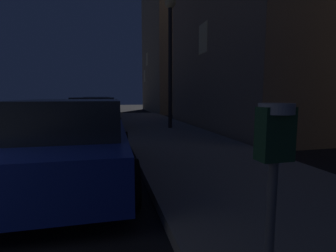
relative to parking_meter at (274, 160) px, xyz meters
The scene contains 6 objects.
parking_meter is the anchor object (origin of this frame).
car_blue 3.62m from the parking_meter, 113.94° to the left, with size 2.03×4.24×1.43m.
car_white 9.94m from the parking_meter, 98.44° to the left, with size 2.15×4.46×1.43m.
car_yellow_cab 15.93m from the parking_meter, 95.25° to the left, with size 2.14×4.60×1.43m.
street_lamp 9.41m from the parking_meter, 79.31° to the left, with size 0.44×0.44×5.26m.
building_far 23.69m from the parking_meter, 72.87° to the left, with size 7.49×9.17×14.81m.
Camera 1 is at (3.41, -1.71, 1.50)m, focal length 26.44 mm.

